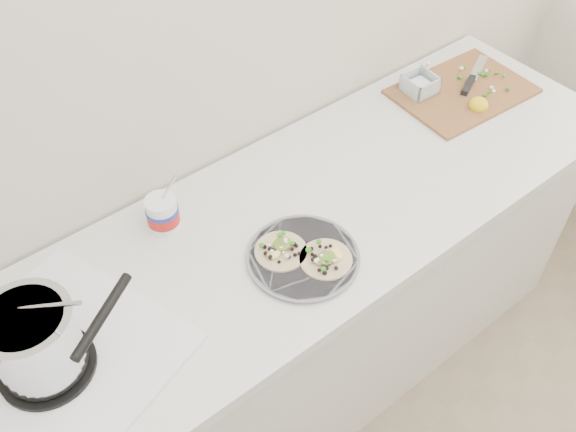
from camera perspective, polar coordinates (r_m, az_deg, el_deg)
counter at (r=2.07m, az=-2.35°, el=-10.06°), size 2.44×0.66×0.90m
stove at (r=1.50m, az=-21.19°, el=-11.14°), size 0.65×0.63×0.25m
taco_plate at (r=1.64m, az=1.36°, el=-3.49°), size 0.29×0.29×0.04m
tub at (r=1.71m, az=-11.03°, el=0.50°), size 0.09×0.09×0.20m
cutboard at (r=2.25m, az=14.97°, el=10.97°), size 0.46×0.34×0.07m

